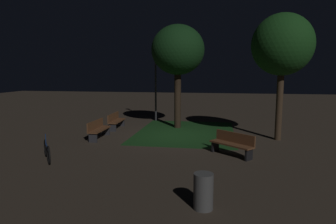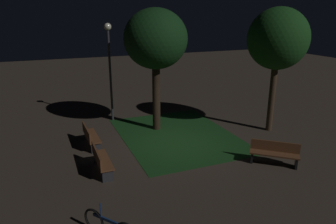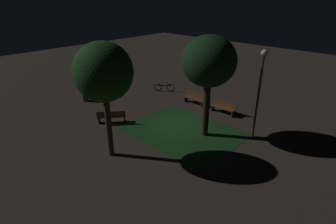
% 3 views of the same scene
% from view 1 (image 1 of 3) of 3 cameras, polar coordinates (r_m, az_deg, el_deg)
% --- Properties ---
extents(ground_plane, '(60.00, 60.00, 0.00)m').
position_cam_1_polar(ground_plane, '(14.96, 1.62, -4.58)').
color(ground_plane, '#3D3328').
extents(grass_lawn, '(6.68, 5.06, 0.01)m').
position_cam_1_polar(grass_lawn, '(15.88, 3.43, -3.85)').
color(grass_lawn, '#194219').
rests_on(grass_lawn, ground).
extents(bench_near_trees, '(1.81, 0.53, 0.88)m').
position_cam_1_polar(bench_near_trees, '(16.92, -10.04, -1.59)').
color(bench_near_trees, brown).
rests_on(bench_near_trees, ground).
extents(bench_by_lamp, '(1.80, 0.49, 0.88)m').
position_cam_1_polar(bench_by_lamp, '(14.63, -13.31, -3.16)').
color(bench_by_lamp, brown).
rests_on(bench_by_lamp, ground).
extents(bench_back_row, '(1.53, 1.68, 0.88)m').
position_cam_1_polar(bench_back_row, '(11.70, 12.32, -5.88)').
color(bench_back_row, brown).
rests_on(bench_back_row, ground).
extents(tree_near_wall, '(2.76, 2.76, 5.83)m').
position_cam_1_polar(tree_near_wall, '(14.72, 21.15, 11.86)').
color(tree_near_wall, '#423021').
rests_on(tree_near_wall, ground).
extents(tree_left_canopy, '(2.95, 2.95, 5.79)m').
position_cam_1_polar(tree_left_canopy, '(16.82, 1.90, 11.69)').
color(tree_left_canopy, '#2D2116').
rests_on(tree_left_canopy, ground).
extents(lamp_post_plaza_east, '(0.36, 0.36, 5.07)m').
position_cam_1_polar(lamp_post_plaza_east, '(19.23, -2.41, 8.35)').
color(lamp_post_plaza_east, '#333338').
rests_on(lamp_post_plaza_east, ground).
extents(trash_bin, '(0.47, 0.47, 0.86)m').
position_cam_1_polar(trash_bin, '(7.23, 6.82, -14.91)').
color(trash_bin, '#4C4C4C').
rests_on(trash_bin, ground).
extents(bicycle, '(1.43, 1.11, 0.93)m').
position_cam_1_polar(bicycle, '(11.72, -22.26, -6.96)').
color(bicycle, black).
rests_on(bicycle, ground).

